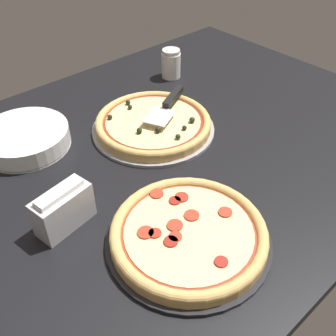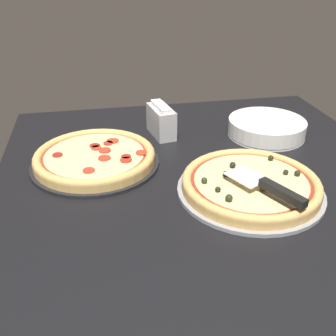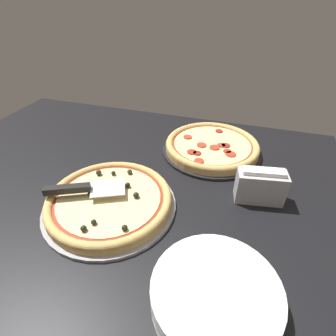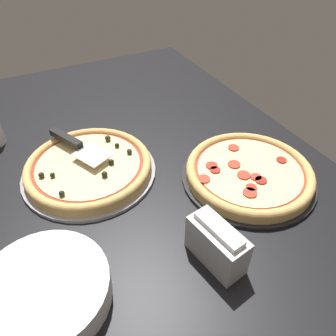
{
  "view_description": "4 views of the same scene",
  "coord_description": "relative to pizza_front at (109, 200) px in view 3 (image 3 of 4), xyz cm",
  "views": [
    {
      "loc": [
        67.79,
        69.47,
        69.21
      ],
      "look_at": [
        14.97,
        10.71,
        3.0
      ],
      "focal_mm": 42.0,
      "sensor_mm": 36.0,
      "label": 1
    },
    {
      "loc": [
        -76.9,
        28.52,
        54.52
      ],
      "look_at": [
        14.97,
        10.71,
        3.0
      ],
      "focal_mm": 42.0,
      "sensor_mm": 36.0,
      "label": 2
    },
    {
      "loc": [
        36.06,
        -56.31,
        53.05
      ],
      "look_at": [
        14.97,
        10.71,
        3.0
      ],
      "focal_mm": 28.0,
      "sensor_mm": 36.0,
      "label": 3
    },
    {
      "loc": [
        76.69,
        -20.87,
        62.06
      ],
      "look_at": [
        14.97,
        10.71,
        3.0
      ],
      "focal_mm": 35.0,
      "sensor_mm": 36.0,
      "label": 4
    }
  ],
  "objects": [
    {
      "name": "plate_stack",
      "position": [
        33.02,
        -18.56,
        0.12
      ],
      "size": [
        25.61,
        25.61,
        5.6
      ],
      "color": "white",
      "rests_on": "ground_plane"
    },
    {
      "name": "pizza_pan_front",
      "position": [
        -0.0,
        -0.01,
        -2.18
      ],
      "size": [
        37.68,
        37.68,
        1.0
      ],
      "primitive_type": "cylinder",
      "color": "#939399",
      "rests_on": "ground_plane"
    },
    {
      "name": "pizza_front",
      "position": [
        0.0,
        0.0,
        0.0
      ],
      "size": [
        35.42,
        35.42,
        4.27
      ],
      "color": "#DBAD60",
      "rests_on": "pizza_pan_front"
    },
    {
      "name": "pizza_back",
      "position": [
        22.65,
        38.77,
        0.04
      ],
      "size": [
        34.91,
        34.91,
        3.44
      ],
      "color": "#DBAD60",
      "rests_on": "pizza_pan_back"
    },
    {
      "name": "napkin_holder",
      "position": [
        40.29,
        16.1,
        2.41
      ],
      "size": [
        14.51,
        8.27,
        10.79
      ],
      "color": "#B2B2B7",
      "rests_on": "ground_plane"
    },
    {
      "name": "ground_plane",
      "position": [
        -3.65,
        8.69,
        -4.48
      ],
      "size": [
        147.13,
        115.54,
        3.6
      ],
      "primitive_type": "cube",
      "color": "black"
    },
    {
      "name": "pizza_pan_back",
      "position": [
        22.65,
        38.79,
        -2.18
      ],
      "size": [
        37.14,
        37.14,
        1.0
      ],
      "primitive_type": "cylinder",
      "color": "black",
      "rests_on": "ground_plane"
    },
    {
      "name": "serving_spatula",
      "position": [
        -8.64,
        -1.87,
        3.39
      ],
      "size": [
        22.02,
        13.78,
        2.0
      ],
      "color": "silver",
      "rests_on": "pizza_front"
    }
  ]
}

